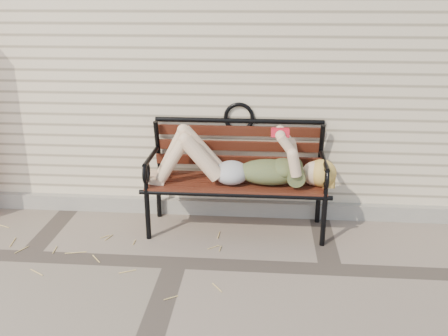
{
  "coord_description": "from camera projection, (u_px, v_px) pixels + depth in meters",
  "views": [
    {
      "loc": [
        0.69,
        -3.52,
        2.08
      ],
      "look_at": [
        0.36,
        0.44,
        0.67
      ],
      "focal_mm": 40.0,
      "sensor_mm": 36.0,
      "label": 1
    }
  ],
  "objects": [
    {
      "name": "garden_bench",
      "position": [
        237.0,
        162.0,
        4.51
      ],
      "size": [
        1.74,
        0.69,
        1.12
      ],
      "color": "black",
      "rests_on": "ground"
    },
    {
      "name": "reading_woman",
      "position": [
        238.0,
        163.0,
        4.37
      ],
      "size": [
        1.64,
        0.37,
        0.52
      ],
      "color": "#093940",
      "rests_on": "ground"
    },
    {
      "name": "foundation_strip",
      "position": [
        192.0,
        206.0,
        4.94
      ],
      "size": [
        8.0,
        0.1,
        0.15
      ],
      "primitive_type": "cube",
      "color": "#ACA79B",
      "rests_on": "ground"
    },
    {
      "name": "ground",
      "position": [
        175.0,
        263.0,
        4.06
      ],
      "size": [
        80.0,
        80.0,
        0.0
      ],
      "primitive_type": "plane",
      "color": "gray",
      "rests_on": "ground"
    },
    {
      "name": "house_wall",
      "position": [
        212.0,
        40.0,
        6.37
      ],
      "size": [
        8.0,
        4.0,
        3.0
      ],
      "primitive_type": "cube",
      "color": "beige",
      "rests_on": "ground"
    },
    {
      "name": "straw_scatter",
      "position": [
        83.0,
        264.0,
        4.03
      ],
      "size": [
        2.77,
        1.65,
        0.01
      ],
      "color": "#E1C06E",
      "rests_on": "ground"
    }
  ]
}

